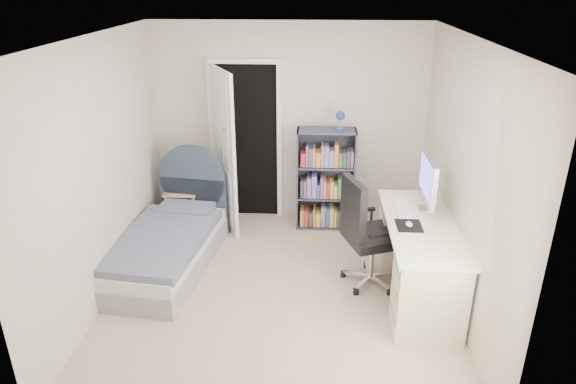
# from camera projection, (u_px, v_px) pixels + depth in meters

# --- Properties ---
(room_shell) EXTENTS (3.50, 3.70, 2.60)m
(room_shell) POSITION_uv_depth(u_px,v_px,m) (278.00, 176.00, 4.79)
(room_shell) COLOR tan
(room_shell) RESTS_ON ground
(door) EXTENTS (0.92, 0.75, 2.06)m
(door) POSITION_uv_depth(u_px,v_px,m) (232.00, 146.00, 6.33)
(door) COLOR black
(door) RESTS_ON ground
(bed) EXTENTS (1.07, 1.93, 1.13)m
(bed) POSITION_uv_depth(u_px,v_px,m) (169.00, 244.00, 5.63)
(bed) COLOR gray
(bed) RESTS_ON ground
(nightstand) EXTENTS (0.40, 0.40, 0.60)m
(nightstand) POSITION_uv_depth(u_px,v_px,m) (182.00, 197.00, 6.48)
(nightstand) COLOR tan
(nightstand) RESTS_ON ground
(floor_lamp) EXTENTS (0.20, 0.20, 1.39)m
(floor_lamp) POSITION_uv_depth(u_px,v_px,m) (227.00, 190.00, 6.25)
(floor_lamp) COLOR silver
(floor_lamp) RESTS_ON ground
(bookcase) EXTENTS (0.71, 0.31, 1.52)m
(bookcase) POSITION_uv_depth(u_px,v_px,m) (326.00, 183.00, 6.39)
(bookcase) COLOR #3B3F51
(bookcase) RESTS_ON ground
(desk) EXTENTS (0.66, 1.64, 1.35)m
(desk) POSITION_uv_depth(u_px,v_px,m) (418.00, 256.00, 5.04)
(desk) COLOR #F1EDCA
(desk) RESTS_ON ground
(office_chair) EXTENTS (0.67, 0.67, 1.17)m
(office_chair) POSITION_uv_depth(u_px,v_px,m) (365.00, 228.00, 5.13)
(office_chair) COLOR silver
(office_chair) RESTS_ON ground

